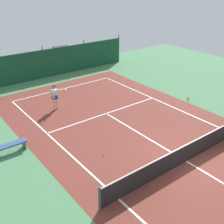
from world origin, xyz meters
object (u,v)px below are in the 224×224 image
(tennis_ball_by_sideline, at_px, (82,103))
(tennis_ball_near_player, at_px, (104,155))
(tennis_player, at_px, (55,96))
(tennis_ball_midcourt, at_px, (68,87))
(parked_car, at_px, (64,56))
(courtside_bench, at_px, (11,146))
(tennis_net, at_px, (187,152))
(water_bottle, at_px, (188,98))

(tennis_ball_by_sideline, bearing_deg, tennis_ball_near_player, -112.27)
(tennis_player, xyz_separation_m, tennis_ball_midcourt, (2.58, 2.98, -0.93))
(parked_car, relative_size, courtside_bench, 2.73)
(tennis_net, xyz_separation_m, tennis_player, (-2.26, 8.91, 0.45))
(tennis_ball_near_player, relative_size, water_bottle, 0.28)
(tennis_ball_midcourt, xyz_separation_m, water_bottle, (5.59, -7.25, 0.09))
(water_bottle, bearing_deg, tennis_net, -141.83)
(tennis_player, xyz_separation_m, tennis_ball_near_player, (-0.55, -6.12, -0.93))
(tennis_player, relative_size, water_bottle, 6.83)
(parked_car, relative_size, water_bottle, 18.19)
(tennis_ball_near_player, bearing_deg, tennis_ball_midcourt, 71.02)
(tennis_player, height_order, parked_car, parked_car)
(tennis_player, bearing_deg, tennis_ball_midcourt, -134.89)
(tennis_net, xyz_separation_m, tennis_ball_near_player, (-2.81, 2.79, -0.48))
(tennis_player, height_order, water_bottle, tennis_player)
(tennis_ball_midcourt, distance_m, tennis_ball_by_sideline, 3.37)
(parked_car, bearing_deg, tennis_ball_by_sideline, -105.65)
(tennis_player, relative_size, parked_car, 0.38)
(tennis_net, distance_m, courtside_bench, 8.55)
(tennis_ball_midcourt, height_order, parked_car, parked_car)
(water_bottle, bearing_deg, parked_car, 101.80)
(tennis_net, height_order, tennis_ball_by_sideline, tennis_net)
(tennis_ball_by_sideline, xyz_separation_m, courtside_bench, (-5.89, -2.84, 0.34))
(tennis_player, bearing_deg, tennis_net, 100.17)
(tennis_ball_near_player, distance_m, tennis_ball_by_sideline, 6.29)
(tennis_ball_near_player, bearing_deg, courtside_bench, 139.60)
(parked_car, distance_m, water_bottle, 13.35)
(parked_car, bearing_deg, tennis_player, -115.75)
(tennis_ball_by_sideline, distance_m, water_bottle, 7.48)
(tennis_player, bearing_deg, parked_car, -125.84)
(tennis_ball_midcourt, relative_size, courtside_bench, 0.04)
(tennis_net, xyz_separation_m, tennis_ball_by_sideline, (-0.42, 8.61, -0.48))
(tennis_net, distance_m, tennis_ball_near_player, 3.99)
(tennis_ball_near_player, relative_size, parked_car, 0.02)
(tennis_player, xyz_separation_m, tennis_ball_by_sideline, (1.83, -0.30, -0.93))
(parked_car, bearing_deg, courtside_bench, -122.48)
(courtside_bench, bearing_deg, tennis_net, -42.43)
(tennis_ball_by_sideline, bearing_deg, courtside_bench, -154.21)
(tennis_ball_midcourt, xyz_separation_m, courtside_bench, (-6.63, -6.13, 0.34))
(tennis_net, bearing_deg, courtside_bench, 137.57)
(tennis_net, bearing_deg, tennis_ball_near_player, 135.21)
(tennis_ball_by_sideline, xyz_separation_m, water_bottle, (6.34, -3.96, 0.09))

